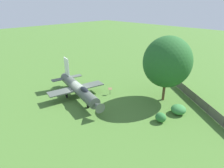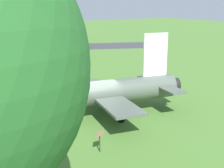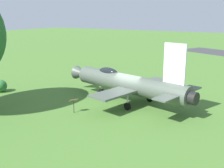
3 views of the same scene
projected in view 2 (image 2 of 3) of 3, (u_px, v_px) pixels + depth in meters
name	position (u px, v px, depth m)	size (l,w,h in m)	color
ground_plane	(97.00, 117.00, 21.04)	(200.00, 200.00, 0.00)	#47722D
parking_strip	(49.00, 47.00, 53.62)	(38.24, 8.00, 0.00)	#38383D
display_jet	(91.00, 93.00, 20.48)	(13.27, 8.99, 5.46)	#4C564C
info_plaque	(100.00, 137.00, 15.92)	(0.66, 0.72, 1.14)	#333333
parked_car_black	(81.00, 42.00, 54.32)	(3.36, 4.44, 1.39)	black
parked_car_green	(58.00, 42.00, 53.79)	(3.69, 4.90, 1.49)	#1E6B3D
parked_car_yellow	(39.00, 43.00, 53.07)	(3.50, 4.52, 1.41)	gold
parked_car_blue	(18.00, 43.00, 52.45)	(3.72, 4.96, 1.58)	#23429E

